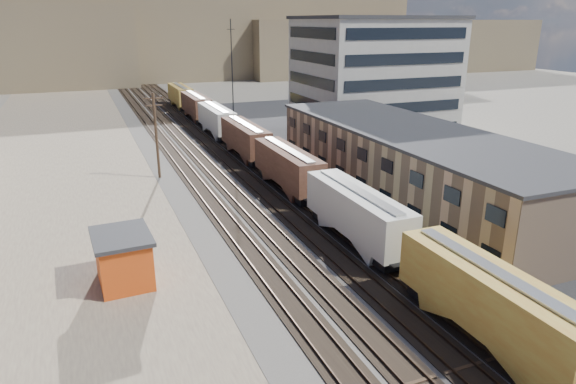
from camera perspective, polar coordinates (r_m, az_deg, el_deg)
name	(u,v)px	position (r m, az deg, el deg)	size (l,w,h in m)	color
ground	(448,375)	(29.92, 17.30, -18.81)	(300.00, 300.00, 0.00)	#6B6356
ballast_bed	(213,155)	(71.90, -8.32, 4.06)	(18.00, 200.00, 0.06)	#4C4742
dirt_yard	(54,194)	(60.52, -24.55, -0.24)	(24.00, 180.00, 0.03)	#73604F
asphalt_lot	(410,166)	(67.55, 13.41, 2.80)	(26.00, 120.00, 0.04)	#232326
rail_tracks	(209,155)	(71.75, -8.75, 4.08)	(11.40, 200.00, 0.24)	black
freight_train	(264,150)	(62.47, -2.67, 4.66)	(3.00, 119.74, 4.46)	black
warehouse	(412,163)	(54.81, 13.64, 3.10)	(12.40, 40.40, 7.25)	tan
office_tower	(373,76)	(85.53, 9.42, 12.59)	(22.60, 18.60, 18.45)	#9E998E
utility_pole_north	(156,134)	(61.53, -14.43, 6.27)	(2.20, 0.32, 10.00)	#382619
radio_mast	(232,79)	(81.34, -6.20, 12.33)	(1.20, 0.16, 18.00)	black
hills_north	(124,32)	(186.44, -17.78, 16.56)	(265.00, 80.00, 32.00)	brown
maintenance_shed	(123,258)	(38.11, -17.81, -7.00)	(4.14, 5.23, 3.70)	#D34813
parked_car_blue	(355,129)	(86.22, 7.43, 7.00)	(2.49, 5.40, 1.50)	navy
parked_car_far	(430,149)	(74.09, 15.45, 4.61)	(1.85, 4.60, 1.57)	white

